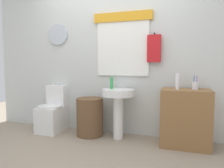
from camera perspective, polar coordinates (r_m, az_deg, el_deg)
The scene contains 10 objects.
ground_plane at distance 2.58m, azimuth -7.63°, elevation -20.08°, with size 8.00×8.00×0.00m, color gray.
back_wall at distance 3.41m, azimuth 0.56°, elevation 8.60°, with size 4.40×0.18×2.60m.
toilet at distance 3.68m, azimuth -15.69°, elevation -7.65°, with size 0.38×0.51×0.78m.
laundry_hamper at distance 3.33m, azimuth -6.08°, elevation -8.87°, with size 0.41×0.41×0.59m, color brown.
pedestal_sink at distance 3.12m, azimuth 1.71°, elevation -4.95°, with size 0.48×0.48×0.74m.
faucet at distance 3.20m, azimuth 2.32°, elevation -0.32°, with size 0.03×0.03×0.10m, color silver.
wooden_cabinet at distance 3.04m, azimuth 19.32°, elevation -8.67°, with size 0.64×0.44×0.78m, color olive.
soap_bottle at distance 3.17m, azimuth -0.11°, elevation 0.31°, with size 0.05×0.05×0.18m, color green.
lotion_bottle at distance 2.92m, azimuth 17.42°, elevation 0.68°, with size 0.05×0.05×0.21m, color white.
toothbrush_cup at distance 2.99m, azimuth 21.70°, elevation -0.40°, with size 0.08×0.08×0.19m.
Camera 1 is at (1.02, -2.10, 1.09)m, focal length 33.59 mm.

